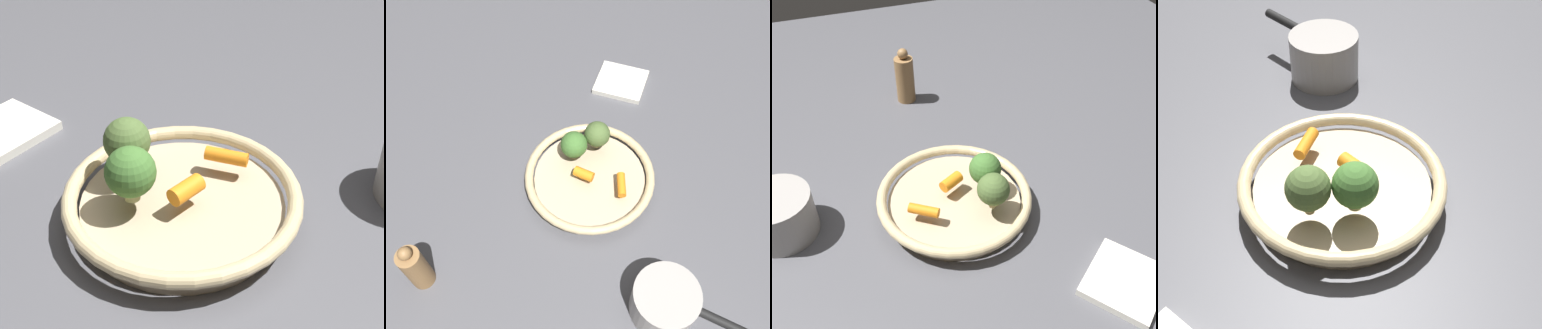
# 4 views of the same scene
# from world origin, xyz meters

# --- Properties ---
(ground_plane) EXTENTS (1.98, 1.98, 0.00)m
(ground_plane) POSITION_xyz_m (0.00, 0.00, 0.00)
(ground_plane) COLOR #4C4C51
(serving_bowl) EXTENTS (0.29, 0.29, 0.05)m
(serving_bowl) POSITION_xyz_m (0.00, 0.00, 0.02)
(serving_bowl) COLOR tan
(serving_bowl) RESTS_ON ground_plane
(baby_carrot_near_rim) EXTENTS (0.05, 0.04, 0.02)m
(baby_carrot_near_rim) POSITION_xyz_m (-0.00, -0.02, 0.06)
(baby_carrot_near_rim) COLOR orange
(baby_carrot_near_rim) RESTS_ON serving_bowl
(baby_carrot_center) EXTENTS (0.05, 0.05, 0.02)m
(baby_carrot_center) POSITION_xyz_m (0.07, 0.03, 0.05)
(baby_carrot_center) COLOR orange
(baby_carrot_center) RESTS_ON serving_bowl
(broccoli_floret_edge) EXTENTS (0.06, 0.06, 0.07)m
(broccoli_floret_edge) POSITION_xyz_m (-0.05, 0.06, 0.09)
(broccoli_floret_edge) COLOR tan
(broccoli_floret_edge) RESTS_ON serving_bowl
(broccoli_floret_large) EXTENTS (0.06, 0.06, 0.07)m
(broccoli_floret_large) POSITION_xyz_m (-0.06, -0.00, 0.08)
(broccoli_floret_large) COLOR tan
(broccoli_floret_large) RESTS_ON serving_bowl
(saucepan) EXTENTS (0.20, 0.14, 0.08)m
(saucepan) POSITION_xyz_m (0.31, -0.05, 0.04)
(saucepan) COLOR #9E9993
(saucepan) RESTS_ON ground_plane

